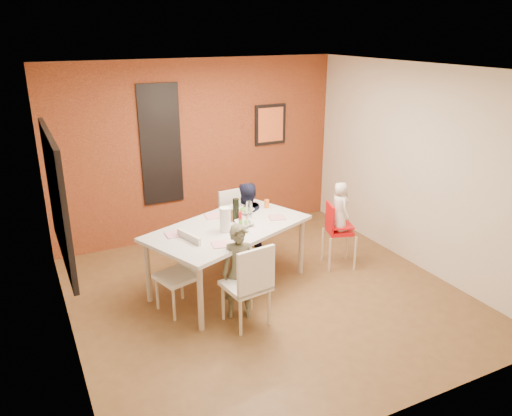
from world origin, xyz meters
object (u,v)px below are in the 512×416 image
chair_near (250,282)px  toddler (340,207)px  chair_far (238,221)px  child_far (246,224)px  wine_bottle (236,210)px  high_chair (337,229)px  dining_table (228,232)px  chair_left (182,268)px  paper_towel_roll (225,220)px  child_near (240,272)px

chair_near → toddler: (1.72, 0.81, 0.32)m
chair_near → chair_far: bearing=-117.2°
child_far → wine_bottle: child_far is taller
high_chair → toddler: toddler is taller
child_far → dining_table: bearing=32.4°
child_far → high_chair: bearing=136.6°
chair_near → chair_left: size_ratio=1.07×
child_far → chair_near: bearing=52.4°
chair_far → dining_table: bearing=-126.9°
chair_far → child_far: bearing=-93.2°
chair_near → wine_bottle: size_ratio=3.27×
child_far → chair_far: bearing=-102.3°
chair_left → paper_towel_roll: size_ratio=3.05×
dining_table → chair_near: (-0.15, -0.93, -0.20)m
high_chair → chair_left: bearing=110.8°
dining_table → toddler: 1.57m
chair_left → wine_bottle: (0.83, 0.33, 0.46)m
wine_bottle → child_near: bearing=-111.8°
paper_towel_roll → child_near: bearing=-97.4°
chair_left → child_near: child_near is taller
child_near → toddler: bearing=39.5°
high_chair → wine_bottle: (-1.39, 0.22, 0.43)m
chair_far → child_far: 0.25m
chair_left → wine_bottle: 1.01m
dining_table → high_chair: bearing=-4.2°
high_chair → child_near: 1.80m
chair_far → high_chair: bearing=-43.1°
chair_far → toddler: toddler is taller
chair_left → chair_far: bearing=114.1°
chair_left → wine_bottle: size_ratio=3.04×
child_near → child_far: 1.34m
child_near → toddler: 1.84m
chair_left → dining_table: bearing=92.2°
chair_left → high_chair: same height
dining_table → child_near: child_near is taller
chair_left → toddler: 2.27m
high_chair → child_near: bearing=126.5°
paper_towel_roll → chair_far: bearing=57.6°
chair_left → high_chair: size_ratio=1.00×
child_far → wine_bottle: size_ratio=3.93×
toddler → wine_bottle: bearing=86.2°
child_far → paper_towel_roll: 0.92m
chair_left → child_far: 1.35m
child_far → paper_towel_roll: child_far is taller
dining_table → toddler: toddler is taller
dining_table → child_far: size_ratio=1.91×
dining_table → chair_near: chair_near is taller
dining_table → child_far: (0.47, 0.49, -0.16)m
dining_table → chair_far: 0.89m
dining_table → child_near: size_ratio=2.02×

